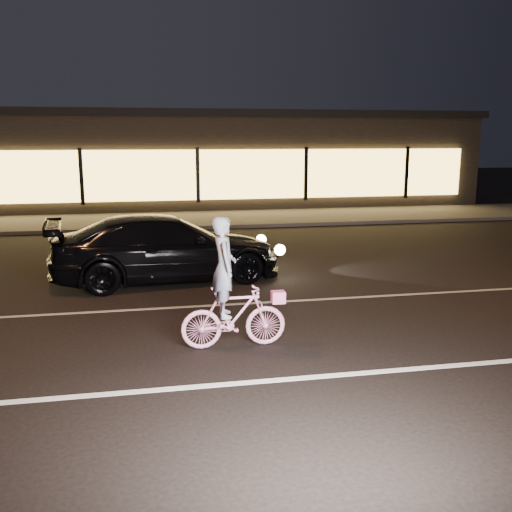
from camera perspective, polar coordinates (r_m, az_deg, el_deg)
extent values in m
plane|color=black|center=(9.05, 3.23, -8.23)|extent=(90.00, 90.00, 0.00)
cube|color=silver|center=(7.71, 6.04, -11.93)|extent=(60.00, 0.12, 0.01)
cube|color=gray|center=(10.90, 0.64, -4.68)|extent=(60.00, 0.10, 0.01)
cube|color=#383533|center=(21.56, -5.31, 3.67)|extent=(30.00, 4.00, 0.12)
cube|color=black|center=(27.34, -6.69, 9.44)|extent=(25.00, 8.00, 4.00)
cube|color=black|center=(27.33, -6.80, 13.74)|extent=(25.40, 8.40, 0.30)
cube|color=#FFC559|center=(23.28, -5.86, 8.07)|extent=(23.00, 0.15, 2.00)
cube|color=black|center=(23.22, -17.07, 7.61)|extent=(0.15, 0.08, 2.20)
cube|color=black|center=(23.20, -5.85, 8.06)|extent=(0.15, 0.08, 2.20)
cube|color=black|center=(24.03, 5.01, 8.20)|extent=(0.15, 0.08, 2.20)
cube|color=black|center=(25.64, 14.82, 8.09)|extent=(0.15, 0.08, 2.20)
imported|color=#FF3F8E|center=(8.54, -2.24, -6.09)|extent=(1.58, 0.45, 0.95)
imported|color=silver|center=(8.32, -3.21, -1.09)|extent=(0.36, 0.54, 1.49)
cube|color=#E54293|center=(8.59, 2.23, -4.13)|extent=(0.20, 0.16, 0.18)
imported|color=black|center=(12.60, -8.92, 0.80)|extent=(5.18, 2.59, 1.45)
sphere|color=#FFF2BF|center=(13.79, 0.51, 1.64)|extent=(0.24, 0.24, 0.24)
sphere|color=#FFF2BF|center=(12.56, 2.40, 0.62)|extent=(0.24, 0.24, 0.24)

